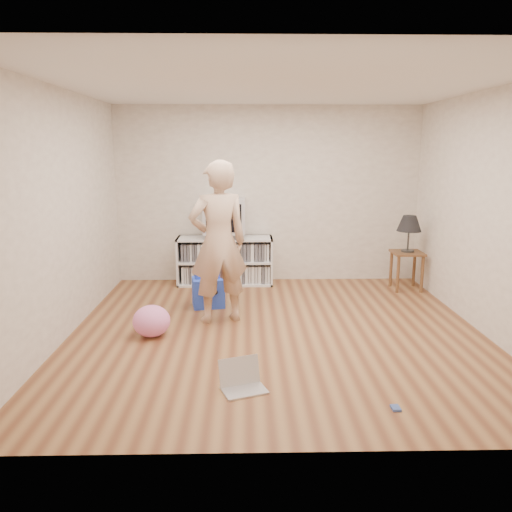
{
  "coord_description": "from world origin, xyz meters",
  "views": [
    {
      "loc": [
        -0.34,
        -5.21,
        1.98
      ],
      "look_at": [
        -0.22,
        0.4,
        0.77
      ],
      "focal_mm": 35.0,
      "sensor_mm": 36.0,
      "label": 1
    }
  ],
  "objects_px": {
    "table_lamp": "(409,224)",
    "laptop": "(242,381)",
    "plush_blue": "(208,292)",
    "plush_pink": "(152,321)",
    "media_unit": "(225,260)",
    "crt_tv": "(224,216)",
    "person": "(218,243)",
    "dvd_deck": "(225,235)",
    "side_table": "(407,261)"
  },
  "relations": [
    {
      "from": "table_lamp",
      "to": "laptop",
      "type": "bearing_deg",
      "value": -128.05
    },
    {
      "from": "plush_blue",
      "to": "plush_pink",
      "type": "relative_size",
      "value": 1.13
    },
    {
      "from": "plush_blue",
      "to": "table_lamp",
      "type": "bearing_deg",
      "value": 4.49
    },
    {
      "from": "media_unit",
      "to": "crt_tv",
      "type": "distance_m",
      "value": 0.67
    },
    {
      "from": "laptop",
      "to": "plush_blue",
      "type": "height_order",
      "value": "plush_blue"
    },
    {
      "from": "person",
      "to": "laptop",
      "type": "height_order",
      "value": "person"
    },
    {
      "from": "dvd_deck",
      "to": "side_table",
      "type": "distance_m",
      "value": 2.64
    },
    {
      "from": "dvd_deck",
      "to": "plush_blue",
      "type": "distance_m",
      "value": 1.24
    },
    {
      "from": "media_unit",
      "to": "side_table",
      "type": "height_order",
      "value": "media_unit"
    },
    {
      "from": "media_unit",
      "to": "table_lamp",
      "type": "distance_m",
      "value": 2.69
    },
    {
      "from": "table_lamp",
      "to": "plush_blue",
      "type": "relative_size",
      "value": 1.14
    },
    {
      "from": "crt_tv",
      "to": "laptop",
      "type": "height_order",
      "value": "crt_tv"
    },
    {
      "from": "dvd_deck",
      "to": "person",
      "type": "height_order",
      "value": "person"
    },
    {
      "from": "table_lamp",
      "to": "dvd_deck",
      "type": "bearing_deg",
      "value": 171.9
    },
    {
      "from": "laptop",
      "to": "plush_pink",
      "type": "xyz_separation_m",
      "value": [
        -0.97,
        1.22,
        0.1
      ]
    },
    {
      "from": "person",
      "to": "crt_tv",
      "type": "bearing_deg",
      "value": -108.88
    },
    {
      "from": "crt_tv",
      "to": "plush_blue",
      "type": "xyz_separation_m",
      "value": [
        -0.17,
        -1.1,
        -0.83
      ]
    },
    {
      "from": "side_table",
      "to": "person",
      "type": "relative_size",
      "value": 0.3
    },
    {
      "from": "plush_blue",
      "to": "plush_pink",
      "type": "height_order",
      "value": "plush_blue"
    },
    {
      "from": "dvd_deck",
      "to": "person",
      "type": "relative_size",
      "value": 0.24
    },
    {
      "from": "plush_blue",
      "to": "side_table",
      "type": "bearing_deg",
      "value": 4.49
    },
    {
      "from": "side_table",
      "to": "table_lamp",
      "type": "height_order",
      "value": "table_lamp"
    },
    {
      "from": "side_table",
      "to": "person",
      "type": "distance_m",
      "value": 2.95
    },
    {
      "from": "table_lamp",
      "to": "laptop",
      "type": "xyz_separation_m",
      "value": [
        -2.33,
        -2.98,
        -0.87
      ]
    },
    {
      "from": "media_unit",
      "to": "dvd_deck",
      "type": "relative_size",
      "value": 3.11
    },
    {
      "from": "table_lamp",
      "to": "person",
      "type": "relative_size",
      "value": 0.28
    },
    {
      "from": "crt_tv",
      "to": "table_lamp",
      "type": "xyz_separation_m",
      "value": [
        2.6,
        -0.37,
        -0.08
      ]
    },
    {
      "from": "dvd_deck",
      "to": "plush_blue",
      "type": "xyz_separation_m",
      "value": [
        -0.17,
        -1.1,
        -0.54
      ]
    },
    {
      "from": "media_unit",
      "to": "plush_blue",
      "type": "height_order",
      "value": "media_unit"
    },
    {
      "from": "dvd_deck",
      "to": "laptop",
      "type": "bearing_deg",
      "value": -85.45
    },
    {
      "from": "side_table",
      "to": "dvd_deck",
      "type": "bearing_deg",
      "value": 171.9
    },
    {
      "from": "crt_tv",
      "to": "laptop",
      "type": "bearing_deg",
      "value": -85.45
    },
    {
      "from": "dvd_deck",
      "to": "table_lamp",
      "type": "distance_m",
      "value": 2.63
    },
    {
      "from": "media_unit",
      "to": "table_lamp",
      "type": "height_order",
      "value": "table_lamp"
    },
    {
      "from": "side_table",
      "to": "table_lamp",
      "type": "bearing_deg",
      "value": 180.0
    },
    {
      "from": "crt_tv",
      "to": "table_lamp",
      "type": "bearing_deg",
      "value": -8.03
    },
    {
      "from": "person",
      "to": "media_unit",
      "type": "bearing_deg",
      "value": -108.88
    },
    {
      "from": "crt_tv",
      "to": "laptop",
      "type": "xyz_separation_m",
      "value": [
        0.27,
        -3.35,
        -0.95
      ]
    },
    {
      "from": "media_unit",
      "to": "side_table",
      "type": "relative_size",
      "value": 2.55
    },
    {
      "from": "table_lamp",
      "to": "laptop",
      "type": "height_order",
      "value": "table_lamp"
    },
    {
      "from": "media_unit",
      "to": "laptop",
      "type": "bearing_deg",
      "value": -85.47
    },
    {
      "from": "media_unit",
      "to": "crt_tv",
      "type": "height_order",
      "value": "crt_tv"
    },
    {
      "from": "media_unit",
      "to": "side_table",
      "type": "xyz_separation_m",
      "value": [
        2.6,
        -0.39,
        0.07
      ]
    },
    {
      "from": "dvd_deck",
      "to": "plush_blue",
      "type": "bearing_deg",
      "value": -98.91
    },
    {
      "from": "table_lamp",
      "to": "plush_pink",
      "type": "relative_size",
      "value": 1.29
    },
    {
      "from": "laptop",
      "to": "plush_pink",
      "type": "bearing_deg",
      "value": 108.54
    },
    {
      "from": "dvd_deck",
      "to": "crt_tv",
      "type": "relative_size",
      "value": 0.75
    },
    {
      "from": "laptop",
      "to": "person",
      "type": "bearing_deg",
      "value": 78.94
    },
    {
      "from": "side_table",
      "to": "plush_blue",
      "type": "height_order",
      "value": "side_table"
    },
    {
      "from": "crt_tv",
      "to": "side_table",
      "type": "distance_m",
      "value": 2.69
    }
  ]
}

